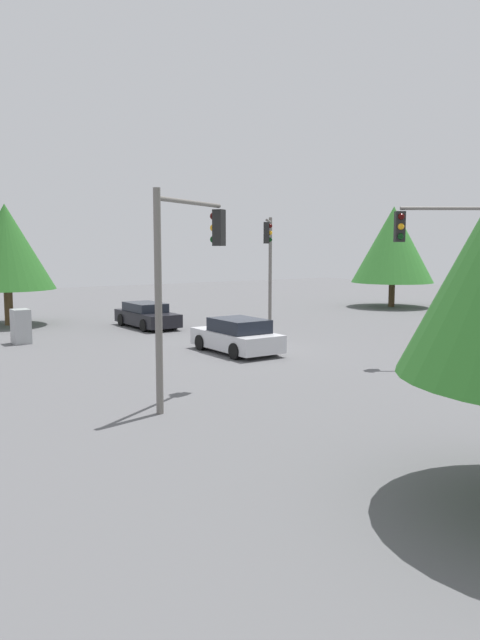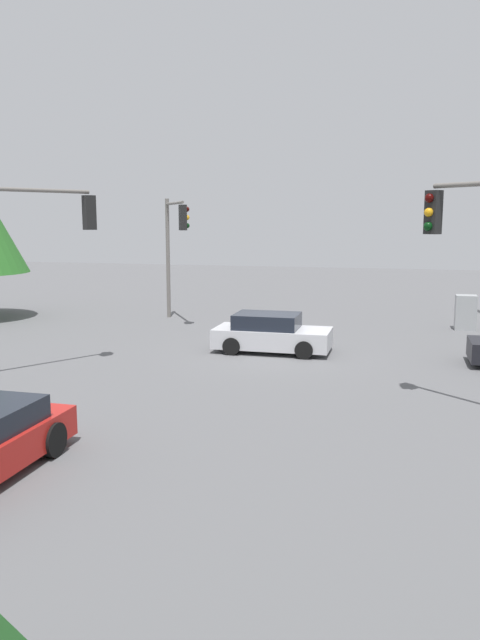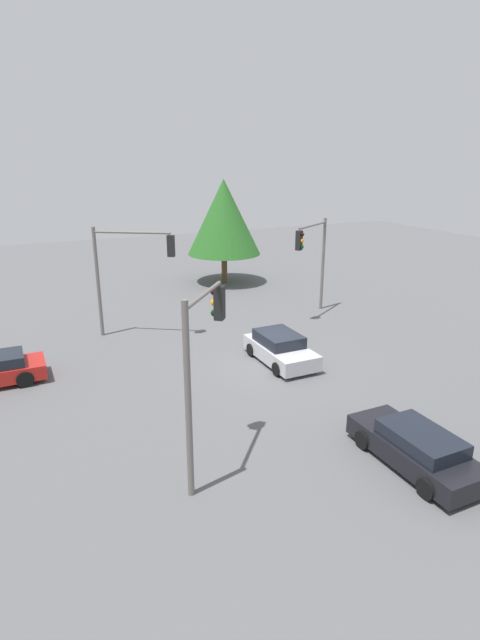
# 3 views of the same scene
# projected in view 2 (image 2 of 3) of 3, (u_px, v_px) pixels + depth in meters

# --- Properties ---
(ground_plane) EXTENTS (80.00, 80.00, 0.00)m
(ground_plane) POSITION_uv_depth(u_px,v_px,m) (271.00, 354.00, 21.51)
(ground_plane) COLOR #5B5B5E
(sedan_silver) EXTENTS (4.04, 1.97, 1.35)m
(sedan_silver) POSITION_uv_depth(u_px,v_px,m) (271.00, 334.00, 21.87)
(sedan_silver) COLOR silver
(sedan_silver) RESTS_ON ground_plane
(traffic_signal_cross) EXTENTS (2.14, 3.18, 5.56)m
(traffic_signal_cross) POSITION_uv_depth(u_px,v_px,m) (174.00, 237.00, 27.74)
(traffic_signal_cross) COLOR slate
(traffic_signal_cross) RESTS_ON ground_plane
(traffic_signal_aux) EXTENTS (2.39, 3.61, 5.69)m
(traffic_signal_aux) POSITION_uv_depth(u_px,v_px,m) (21.00, 243.00, 17.86)
(traffic_signal_aux) COLOR slate
(traffic_signal_aux) RESTS_ON ground_plane
(electrical_cabinet) EXTENTS (0.85, 0.69, 1.47)m
(electrical_cabinet) POSITION_uv_depth(u_px,v_px,m) (466.00, 312.00, 26.23)
(electrical_cabinet) COLOR #9EA0A3
(electrical_cabinet) RESTS_ON ground_plane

